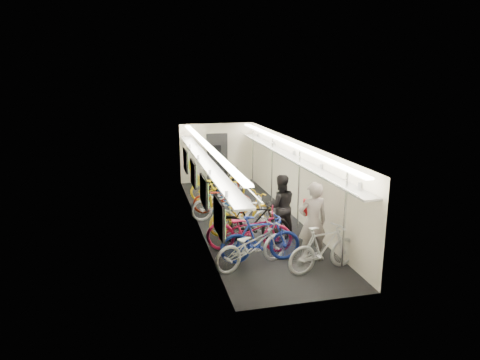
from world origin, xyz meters
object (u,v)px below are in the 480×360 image
bicycle_0 (252,245)px  backpack (309,207)px  bicycle_1 (261,239)px  passenger_mid (280,207)px  passenger_near (313,222)px

bicycle_0 → backpack: backpack is taller
bicycle_1 → passenger_mid: bearing=-31.8°
passenger_near → backpack: 0.36m
passenger_mid → backpack: 1.52m
passenger_mid → bicycle_1: bearing=60.5°
bicycle_0 → backpack: (1.40, 0.13, 0.76)m
passenger_near → backpack: passenger_near is taller
bicycle_0 → passenger_mid: size_ratio=1.12×
bicycle_1 → passenger_near: (1.19, -0.21, 0.38)m
bicycle_1 → passenger_near: passenger_near is taller
passenger_near → bicycle_0: bearing=-0.4°
passenger_near → passenger_mid: (-0.25, 1.59, -0.09)m
bicycle_0 → passenger_mid: (1.20, 1.58, 0.36)m
bicycle_0 → bicycle_1: (0.26, 0.20, 0.06)m
bicycle_1 → backpack: backpack is taller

